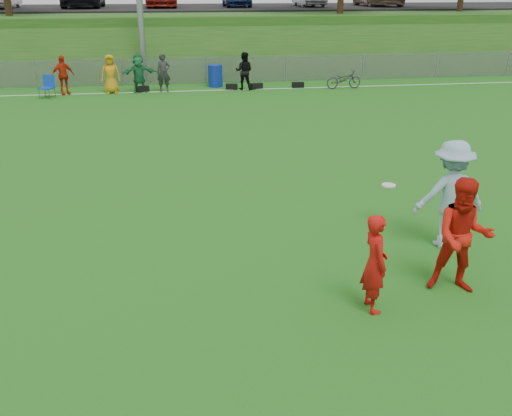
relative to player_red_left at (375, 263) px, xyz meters
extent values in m
plane|color=#266916|center=(-1.00, 1.28, -0.77)|extent=(120.00, 120.00, 0.00)
cube|color=white|center=(-1.00, 19.28, -0.77)|extent=(60.00, 0.10, 0.01)
cube|color=gray|center=(-1.00, 21.28, -0.17)|extent=(58.00, 0.02, 1.20)
cube|color=gray|center=(-1.00, 21.28, 0.48)|extent=(58.00, 0.04, 0.04)
cube|color=#1B4F16|center=(-1.00, 32.28, 0.73)|extent=(120.00, 18.00, 3.00)
cube|color=black|center=(-1.00, 34.28, 2.28)|extent=(120.00, 12.00, 0.10)
imported|color=red|center=(-7.44, 19.28, 0.07)|extent=(1.07, 0.84, 1.69)
imported|color=orange|center=(-5.39, 19.28, 0.07)|extent=(0.87, 0.61, 1.69)
imported|color=#1E7240|center=(-4.15, 19.28, 0.07)|extent=(1.65, 0.86, 1.69)
imported|color=#29292C|center=(-3.05, 19.28, 0.07)|extent=(0.65, 0.45, 1.69)
imported|color=black|center=(0.62, 19.28, 0.07)|extent=(0.98, 0.86, 1.69)
cube|color=black|center=(-4.03, 19.38, -0.64)|extent=(0.61, 0.45, 0.26)
cube|color=black|center=(0.05, 19.38, -0.64)|extent=(0.58, 0.34, 0.26)
cube|color=black|center=(1.22, 19.38, -0.64)|extent=(0.60, 0.40, 0.26)
cube|color=black|center=(3.20, 19.38, -0.64)|extent=(0.56, 0.29, 0.26)
imported|color=red|center=(0.00, 0.00, 0.00)|extent=(0.39, 0.58, 1.55)
imported|color=red|center=(1.55, 0.34, 0.18)|extent=(1.11, 0.98, 1.90)
imported|color=#90B6C8|center=(2.14, 1.97, 0.25)|extent=(1.34, 0.79, 2.04)
cylinder|color=silver|center=(1.42, 3.16, 0.05)|extent=(0.28, 0.28, 0.03)
cylinder|color=#0D2895|center=(-0.63, 20.28, -0.26)|extent=(0.87, 0.87, 1.02)
cube|color=#103EB7|center=(-8.05, 18.48, -0.35)|extent=(0.69, 0.69, 0.05)
cube|color=#103EB7|center=(-7.96, 18.72, -0.08)|extent=(0.51, 0.23, 0.53)
imported|color=#2C2C2E|center=(5.26, 18.83, -0.34)|extent=(1.66, 0.63, 0.86)
camera|label=1|loc=(-2.90, -7.20, 3.88)|focal=40.00mm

